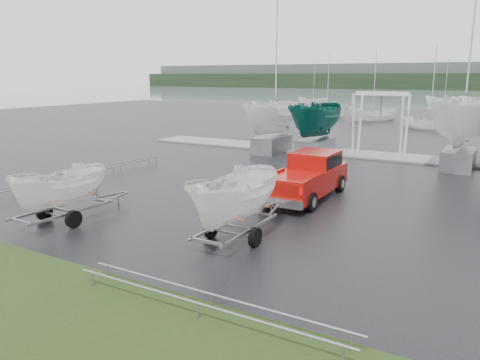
% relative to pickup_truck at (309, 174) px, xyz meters
% --- Properties ---
extents(ground_plane, '(120.00, 120.00, 0.00)m').
position_rel_pickup_truck_xyz_m(ground_plane, '(-2.10, -1.16, -0.97)').
color(ground_plane, black).
rests_on(ground_plane, ground).
extents(lake, '(300.00, 300.00, 0.00)m').
position_rel_pickup_truck_xyz_m(lake, '(-2.10, 98.84, -0.98)').
color(lake, slate).
rests_on(lake, ground).
extents(grass_verge, '(40.00, 40.00, 0.00)m').
position_rel_pickup_truck_xyz_m(grass_verge, '(-2.10, -12.16, -0.97)').
color(grass_verge, black).
rests_on(grass_verge, ground).
extents(dock, '(30.00, 3.00, 0.12)m').
position_rel_pickup_truck_xyz_m(dock, '(-2.10, 11.84, -0.92)').
color(dock, gray).
rests_on(dock, ground).
extents(pickup_truck, '(2.14, 5.64, 1.87)m').
position_rel_pickup_truck_xyz_m(pickup_truck, '(0.00, 0.00, 0.00)').
color(pickup_truck, '#940C08').
rests_on(pickup_truck, ground).
extents(trailer_hitched, '(1.79, 3.62, 5.07)m').
position_rel_pickup_truck_xyz_m(trailer_hitched, '(0.09, -6.29, 1.77)').
color(trailer_hitched, gray).
rests_on(trailer_hitched, ground).
extents(trailer_parked, '(1.80, 3.64, 4.42)m').
position_rel_pickup_truck_xyz_m(trailer_parked, '(-6.14, -7.78, 1.44)').
color(trailer_parked, gray).
rests_on(trailer_parked, ground).
extents(boat_hoist, '(3.30, 2.18, 4.12)m').
position_rel_pickup_truck_xyz_m(boat_hoist, '(-0.02, 11.84, 1.70)').
color(boat_hoist, silver).
rests_on(boat_hoist, ground).
extents(keelboat_0, '(2.41, 3.20, 10.58)m').
position_rel_pickup_truck_xyz_m(keelboat_0, '(-6.67, 9.84, 2.85)').
color(keelboat_0, gray).
rests_on(keelboat_0, ground).
extents(keelboat_1, '(2.38, 3.20, 7.42)m').
position_rel_pickup_truck_xyz_m(keelboat_1, '(-3.63, 10.04, 2.79)').
color(keelboat_1, gray).
rests_on(keelboat_1, ground).
extents(keelboat_2, '(2.98, 3.20, 11.17)m').
position_rel_pickup_truck_xyz_m(keelboat_2, '(4.89, 9.84, 3.77)').
color(keelboat_2, gray).
rests_on(keelboat_2, ground).
extents(mast_rack_0, '(0.56, 6.50, 0.06)m').
position_rel_pickup_truck_xyz_m(mast_rack_0, '(-11.10, -0.16, -0.62)').
color(mast_rack_0, gray).
rests_on(mast_rack_0, ground).
extents(mast_rack_1, '(0.56, 6.50, 0.06)m').
position_rel_pickup_truck_xyz_m(mast_rack_1, '(-11.10, -6.16, -0.62)').
color(mast_rack_1, gray).
rests_on(mast_rack_1, ground).
extents(mast_rack_2, '(7.00, 0.56, 0.06)m').
position_rel_pickup_truck_xyz_m(mast_rack_2, '(1.90, -10.66, -0.62)').
color(mast_rack_2, gray).
rests_on(mast_rack_2, ground).
extents(moored_boat_0, '(3.21, 3.18, 11.23)m').
position_rel_pickup_truck_xyz_m(moored_boat_0, '(-13.63, 39.78, -0.97)').
color(moored_boat_0, white).
rests_on(moored_boat_0, ground).
extents(moored_boat_1, '(3.47, 3.47, 11.22)m').
position_rel_pickup_truck_xyz_m(moored_boat_1, '(-6.99, 36.87, -0.97)').
color(moored_boat_1, white).
rests_on(moored_boat_1, ground).
extents(moored_boat_2, '(2.23, 2.18, 10.69)m').
position_rel_pickup_truck_xyz_m(moored_boat_2, '(0.27, 30.47, -0.97)').
color(moored_boat_2, white).
rests_on(moored_boat_2, ground).
extents(moored_boat_4, '(3.05, 3.00, 11.17)m').
position_rel_pickup_truck_xyz_m(moored_boat_4, '(-23.08, 58.95, -0.97)').
color(moored_boat_4, white).
rests_on(moored_boat_4, ground).
extents(moored_boat_5, '(3.74, 3.73, 11.51)m').
position_rel_pickup_truck_xyz_m(moored_boat_5, '(-3.44, 70.63, -0.97)').
color(moored_boat_5, white).
rests_on(moored_boat_5, ground).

